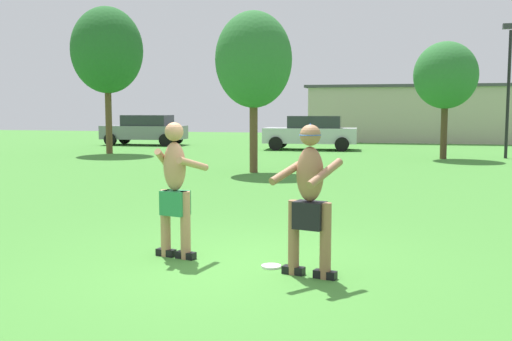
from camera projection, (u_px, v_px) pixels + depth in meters
ground_plane at (237, 266)px, 7.34m from camera, size 80.00×80.00×0.00m
player_with_cap at (310, 193)px, 6.79m from camera, size 0.79×0.67×1.75m
player_in_green at (175, 187)px, 7.69m from camera, size 0.65×0.68×1.75m
frisbee at (271, 266)px, 7.29m from camera, size 0.24×0.24×0.03m
car_gray_near_post at (145, 129)px, 31.66m from camera, size 4.38×2.18×1.58m
car_silver_mid_lot at (311, 132)px, 28.07m from camera, size 4.42×2.28×1.58m
lamp_post at (509, 75)px, 22.92m from camera, size 0.60×0.24×5.13m
outbuilding_behind_lot at (410, 113)px, 36.03m from camera, size 11.83×6.47×3.27m
tree_left_field at (107, 51)px, 25.35m from camera, size 3.02×3.02×6.20m
tree_right_field at (446, 76)px, 22.66m from camera, size 2.39×2.39×4.44m
tree_near_building at (254, 60)px, 17.79m from camera, size 2.29×2.29×4.80m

